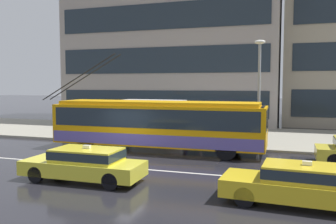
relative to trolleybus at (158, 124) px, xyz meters
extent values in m
plane|color=black|center=(-1.15, -2.90, -1.53)|extent=(160.00, 160.00, 0.00)
cube|color=gray|center=(-1.15, 6.60, -1.46)|extent=(80.00, 10.00, 0.14)
cube|color=silver|center=(-1.15, -4.10, -1.53)|extent=(72.00, 0.14, 0.01)
cube|color=orange|center=(-0.02, 0.00, -0.04)|extent=(11.64, 2.64, 2.14)
cube|color=orange|center=(-0.02, 0.00, 1.13)|extent=(10.94, 2.38, 0.20)
cube|color=#1E2833|center=(-0.02, 0.00, 0.39)|extent=(11.18, 2.67, 0.99)
cube|color=#5E52A2|center=(-0.02, 0.00, -0.73)|extent=(11.53, 2.67, 0.60)
cube|color=#1E2833|center=(5.74, 0.05, 0.39)|extent=(0.14, 2.24, 1.07)
cube|color=black|center=(5.59, 0.05, 0.93)|extent=(0.18, 1.94, 0.28)
cylinder|color=black|center=(-4.74, 0.31, 2.54)|extent=(4.81, 0.10, 2.68)
cylinder|color=black|center=(-4.73, -0.39, 2.54)|extent=(4.81, 0.10, 2.68)
cylinder|color=black|center=(3.92, 1.16, -1.01)|extent=(1.04, 0.31, 1.04)
cylinder|color=black|center=(3.94, -1.09, -1.01)|extent=(1.04, 0.31, 1.04)
cylinder|color=black|center=(-3.75, 1.09, -1.01)|extent=(1.04, 0.31, 1.04)
cylinder|color=black|center=(-3.73, -1.15, -1.01)|extent=(1.04, 0.31, 1.04)
cube|color=gold|center=(7.12, -6.91, -1.02)|extent=(4.79, 1.99, 0.55)
cube|color=gold|center=(7.30, -6.92, -0.51)|extent=(2.62, 1.62, 0.48)
cube|color=#1E2833|center=(7.30, -6.92, -0.48)|extent=(2.67, 1.64, 0.31)
cube|color=silver|center=(7.30, -6.92, -0.20)|extent=(0.29, 0.18, 0.12)
cylinder|color=black|center=(5.53, -7.59, -1.22)|extent=(0.63, 0.23, 0.62)
cylinder|color=black|center=(5.61, -6.06, -1.22)|extent=(0.63, 0.23, 0.62)
cylinder|color=black|center=(8.79, 0.45, -1.22)|extent=(0.62, 0.21, 0.62)
cylinder|color=black|center=(8.77, -1.11, -1.22)|extent=(0.62, 0.21, 0.62)
cube|color=yellow|center=(-0.68, -6.54, -1.02)|extent=(4.71, 1.76, 0.55)
cube|color=yellow|center=(-0.49, -6.54, -0.51)|extent=(2.55, 1.50, 0.48)
cube|color=#1E2833|center=(-0.49, -6.54, -0.48)|extent=(2.59, 1.52, 0.31)
cube|color=silver|center=(-0.49, -6.54, -0.20)|extent=(0.28, 0.16, 0.12)
cylinder|color=black|center=(-2.22, -7.32, -1.22)|extent=(0.62, 0.20, 0.62)
cylinder|color=black|center=(-2.23, -5.78, -1.22)|extent=(0.62, 0.20, 0.62)
cylinder|color=black|center=(0.88, -7.30, -1.22)|extent=(0.62, 0.20, 0.62)
cylinder|color=black|center=(0.87, -5.77, -1.22)|extent=(0.62, 0.20, 0.62)
cylinder|color=gray|center=(0.29, 3.12, -0.17)|extent=(0.08, 0.08, 2.43)
cylinder|color=gray|center=(-3.65, 3.12, -0.17)|extent=(0.08, 0.08, 2.43)
cylinder|color=gray|center=(0.29, 4.40, -0.17)|extent=(0.08, 0.08, 2.43)
cylinder|color=gray|center=(-3.65, 4.40, -0.17)|extent=(0.08, 0.08, 2.43)
cube|color=#99ADB2|center=(-1.68, 4.40, -0.13)|extent=(3.74, 0.04, 1.95)
cube|color=#B2B2B7|center=(-1.68, 3.76, 1.08)|extent=(4.23, 1.58, 0.08)
cube|color=brown|center=(-1.68, 4.08, -0.94)|extent=(2.75, 0.36, 0.08)
cylinder|color=#262749|center=(0.78, 3.17, -0.97)|extent=(0.14, 0.14, 0.84)
cylinder|color=#262749|center=(0.62, 3.21, -0.97)|extent=(0.14, 0.14, 0.84)
cylinder|color=#342527|center=(0.70, 3.19, -0.25)|extent=(0.44, 0.44, 0.60)
sphere|color=tan|center=(0.70, 3.19, 0.17)|extent=(0.22, 0.22, 0.22)
cone|color=#CD2666|center=(0.58, 3.22, 0.46)|extent=(1.36, 1.36, 0.32)
cylinder|color=#333333|center=(0.58, 3.22, -0.08)|extent=(0.02, 0.02, 0.77)
cylinder|color=#49434E|center=(1.53, 3.75, -1.00)|extent=(0.14, 0.14, 0.79)
cylinder|color=#49434E|center=(1.60, 3.61, -1.00)|extent=(0.14, 0.14, 0.79)
cylinder|color=gray|center=(1.57, 3.68, -0.32)|extent=(0.49, 0.49, 0.56)
sphere|color=tan|center=(1.57, 3.68, 0.07)|extent=(0.24, 0.24, 0.24)
cone|color=#D1245C|center=(1.62, 3.57, 0.37)|extent=(1.29, 1.29, 0.27)
cylinder|color=#333333|center=(1.62, 3.57, -0.14)|extent=(0.02, 0.02, 0.75)
cylinder|color=#4F5646|center=(-3.60, 2.59, -0.98)|extent=(0.14, 0.14, 0.82)
cylinder|color=#4F5646|center=(-3.62, 2.75, -0.98)|extent=(0.14, 0.14, 0.82)
cylinder|color=#4A4B58|center=(-3.61, 2.67, -0.29)|extent=(0.41, 0.41, 0.56)
sphere|color=tan|center=(-3.61, 2.67, 0.09)|extent=(0.20, 0.20, 0.20)
cylinder|color=#4C513C|center=(-4.48, 3.55, -0.95)|extent=(0.14, 0.14, 0.88)
cylinder|color=#4C513C|center=(-4.59, 3.44, -0.95)|extent=(0.14, 0.14, 0.88)
cylinder|color=maroon|center=(-4.54, 3.50, -0.19)|extent=(0.51, 0.51, 0.64)
sphere|color=#B58893|center=(-4.54, 3.50, 0.25)|extent=(0.24, 0.24, 0.24)
cone|color=#3056A4|center=(-4.62, 3.41, 0.55)|extent=(1.32, 1.32, 0.30)
cylinder|color=#333333|center=(-4.62, 3.41, 0.00)|extent=(0.02, 0.02, 0.80)
cylinder|color=gray|center=(5.21, 2.35, 1.50)|extent=(0.16, 0.16, 5.77)
ellipsoid|color=silver|center=(5.21, 2.35, 4.50)|extent=(0.60, 0.32, 0.24)
cube|color=gray|center=(-3.82, 16.38, 9.58)|extent=(19.74, 11.02, 22.22)
cube|color=#1E2833|center=(-3.82, 10.84, 0.51)|extent=(18.55, 0.06, 2.22)
cube|color=#1E2833|center=(-3.82, 10.84, 4.21)|extent=(18.55, 0.06, 2.22)
cube|color=#1E2833|center=(-3.82, 10.84, 7.91)|extent=(18.55, 0.06, 2.22)
camera|label=1|loc=(6.63, -18.33, 2.19)|focal=38.27mm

